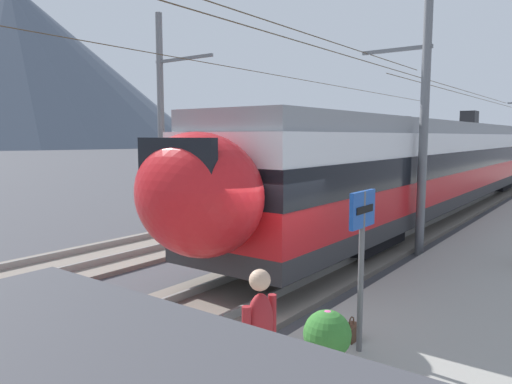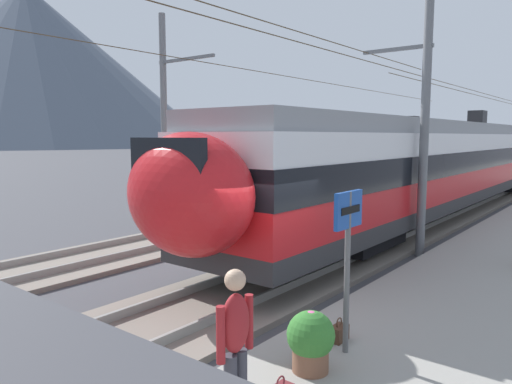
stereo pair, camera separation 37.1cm
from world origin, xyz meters
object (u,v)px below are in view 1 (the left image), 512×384
Objects in this scene: platform_sign at (362,235)px; passenger_walking at (260,341)px; train_near_platform at (438,162)px; potted_plant_platform_edge at (327,338)px; catenary_mast_far_side at (164,116)px; handbag_near_sign at (351,332)px; train_far_track at (377,155)px; catenary_mast_mid at (420,106)px.

platform_sign is 1.34× the size of passenger_walking.
train_near_platform is 38.56× the size of potted_plant_platform_edge.
platform_sign reaches higher than potted_plant_platform_edge.
catenary_mast_far_side is 12.14m from platform_sign.
catenary_mast_far_side is at bearing 60.64° from handbag_near_sign.
catenary_mast_far_side is (-14.15, 2.18, 1.81)m from train_far_track.
catenary_mast_far_side reaches higher than train_far_track.
platform_sign is at bearing -167.30° from catenary_mast_mid.
catenary_mast_far_side reaches higher than potted_plant_platform_edge.
platform_sign is 6.36× the size of handbag_near_sign.
platform_sign is at bearing -167.63° from train_near_platform.
catenary_mast_mid is at bearing -81.42° from catenary_mast_far_side.
passenger_walking is (-8.26, -10.32, -2.78)m from catenary_mast_far_side.
catenary_mast_mid is 8.05m from handbag_near_sign.
train_near_platform is 15.02m from platform_sign.
potted_plant_platform_edge is at bearing -171.59° from handbag_near_sign.
catenary_mast_far_side reaches higher than platform_sign.
catenary_mast_mid is 1.00× the size of catenary_mast_far_side.
catenary_mast_mid is (-7.38, -1.57, 1.91)m from train_near_platform.
train_far_track is at bearing 22.16° from platform_sign.
catenary_mast_mid is at bearing 10.86° from potted_plant_platform_edge.
handbag_near_sign is (-14.39, -2.97, -1.80)m from train_near_platform.
train_far_track is 14.45× the size of passenger_walking.
catenary_mast_mid is at bearing 11.23° from handbag_near_sign.
catenary_mast_far_side is at bearing 140.57° from train_near_platform.
train_near_platform is 17.28m from passenger_walking.
handbag_near_sign is at bearing -158.19° from train_far_track.
train_far_track reaches higher than platform_sign.
potted_plant_platform_edge is at bearing -168.57° from train_near_platform.
catenary_mast_mid is at bearing 12.70° from platform_sign.
catenary_mast_mid is at bearing -167.96° from train_near_platform.
catenary_mast_far_side reaches higher than passenger_walking.
catenary_mast_mid is 122.90× the size of handbag_near_sign.
catenary_mast_far_side is 25.95× the size of passenger_walking.
train_far_track is (5.45, 4.98, -0.01)m from train_near_platform.
train_near_platform is at bearing 11.43° from potted_plant_platform_edge.
train_far_track is at bearing 42.40° from train_near_platform.
potted_plant_platform_edge is at bearing -158.81° from train_far_track.
catenary_mast_far_side is at bearing 171.25° from train_far_track.
train_near_platform is 7.79m from catenary_mast_mid.
platform_sign is (-5.97, -10.37, -2.06)m from catenary_mast_far_side.
catenary_mast_mid reaches higher than platform_sign.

